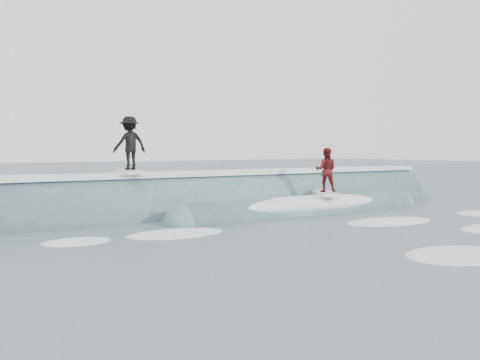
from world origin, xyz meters
TOP-DOWN VIEW (x-y plane):
  - ground at (0.00, 0.00)m, footprint 160.00×160.00m
  - breaking_wave at (0.23, 4.48)m, footprint 20.50×4.08m
  - surfer_black at (-3.34, 4.76)m, footprint 1.08×2.07m
  - surfer_red at (2.63, 2.56)m, footprint 1.51×2.00m
  - whitewater at (0.58, -0.91)m, footprint 14.40×7.45m
  - far_swells at (-0.66, 17.65)m, footprint 41.00×8.65m

SIDE VIEW (x-z plane):
  - ground at x=0.00m, z-range 0.00..0.00m
  - whitewater at x=0.58m, z-range -0.05..0.05m
  - far_swells at x=-0.66m, z-range -0.40..0.40m
  - breaking_wave at x=0.23m, z-range -1.26..1.34m
  - surfer_red at x=2.63m, z-range 0.50..2.05m
  - surfer_black at x=-3.34m, z-range 1.34..3.05m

